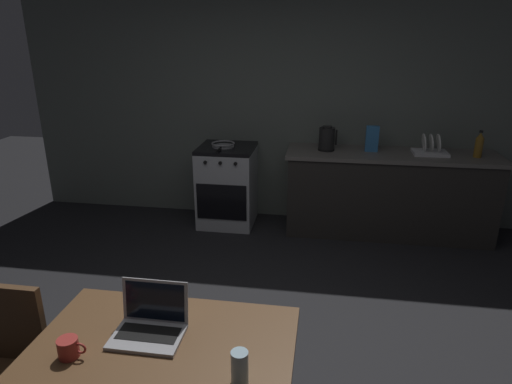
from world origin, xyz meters
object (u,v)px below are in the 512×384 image
(electric_kettle, at_px, (327,139))
(frying_pan, at_px, (223,145))
(laptop, at_px, (150,325))
(bottle, at_px, (479,145))
(chair, at_px, (2,364))
(drinking_glass, at_px, (240,368))
(dish_rack, at_px, (430,150))
(cereal_box, at_px, (372,139))
(dining_table, at_px, (163,361))
(coffee_mug, at_px, (69,348))
(stove_oven, at_px, (227,185))

(electric_kettle, xyz_separation_m, frying_pan, (-1.11, -0.03, -0.10))
(laptop, bearing_deg, bottle, 52.68)
(chair, xyz_separation_m, drinking_glass, (1.24, -0.18, 0.30))
(frying_pan, xyz_separation_m, dish_rack, (2.15, 0.03, 0.02))
(chair, distance_m, bottle, 4.31)
(drinking_glass, distance_m, cereal_box, 3.37)
(frying_pan, relative_size, cereal_box, 1.59)
(frying_pan, bearing_deg, bottle, -0.48)
(chair, distance_m, dish_rack, 4.04)
(dining_table, relative_size, laptop, 3.67)
(laptop, bearing_deg, drinking_glass, -27.48)
(dining_table, distance_m, chair, 0.86)
(laptop, relative_size, coffee_mug, 2.50)
(bottle, distance_m, drinking_glass, 3.68)
(frying_pan, relative_size, coffee_mug, 3.34)
(dining_table, relative_size, chair, 1.30)
(dining_table, relative_size, coffee_mug, 9.19)
(chair, relative_size, bottle, 3.37)
(chair, relative_size, drinking_glass, 6.09)
(chair, bearing_deg, cereal_box, 40.82)
(chair, relative_size, coffee_mug, 7.07)
(stove_oven, xyz_separation_m, dish_rack, (2.12, 0.00, 0.49))
(stove_oven, bearing_deg, bottle, -1.06)
(bottle, bearing_deg, laptop, -127.31)
(coffee_mug, bearing_deg, dining_table, 19.20)
(dish_rack, bearing_deg, coffee_mug, -123.16)
(stove_oven, height_order, coffee_mug, stove_oven)
(chair, bearing_deg, stove_oven, 65.09)
(chair, relative_size, cereal_box, 3.37)
(dining_table, height_order, coffee_mug, coffee_mug)
(drinking_glass, distance_m, dish_rack, 3.53)
(dining_table, xyz_separation_m, chair, (-0.85, 0.02, -0.15))
(frying_pan, height_order, coffee_mug, frying_pan)
(electric_kettle, relative_size, bottle, 0.95)
(dish_rack, bearing_deg, frying_pan, -179.24)
(chair, xyz_separation_m, laptop, (0.77, 0.06, 0.27))
(stove_oven, xyz_separation_m, dining_table, (0.38, -3.09, 0.22))
(cereal_box, bearing_deg, electric_kettle, -177.52)
(stove_oven, relative_size, dining_table, 0.76)
(bottle, bearing_deg, stove_oven, 178.94)
(dining_table, relative_size, drinking_glass, 7.91)
(electric_kettle, xyz_separation_m, cereal_box, (0.46, 0.02, 0.01))
(frying_pan, bearing_deg, dining_table, -82.25)
(stove_oven, distance_m, dining_table, 3.12)
(laptop, height_order, cereal_box, cereal_box)
(dining_table, xyz_separation_m, dish_rack, (1.74, 3.09, 0.27))
(bottle, distance_m, cereal_box, 1.03)
(stove_oven, bearing_deg, frying_pan, -142.25)
(electric_kettle, height_order, bottle, bottle)
(electric_kettle, xyz_separation_m, bottle, (1.49, -0.05, 0.00))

